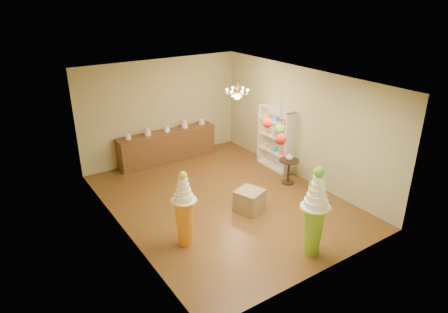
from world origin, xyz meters
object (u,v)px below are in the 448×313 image
pedestal_green (314,219)px  pedestal_orange (184,216)px  sideboard (168,146)px  round_table (289,168)px

pedestal_green → pedestal_orange: 2.54m
pedestal_green → pedestal_orange: size_ratio=1.15×
pedestal_orange → sideboard: size_ratio=0.54×
pedestal_green → round_table: (1.69, 2.55, -0.34)m
sideboard → round_table: sideboard is taller
pedestal_orange → sideboard: pedestal_orange is taller
pedestal_green → round_table: 3.08m
round_table → pedestal_orange: bearing=-166.3°
pedestal_green → sideboard: (-0.29, 5.70, -0.30)m
sideboard → pedestal_orange: bearing=-111.9°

